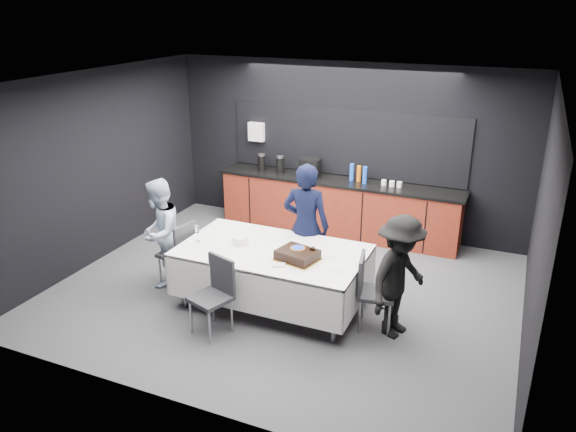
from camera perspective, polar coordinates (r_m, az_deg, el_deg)
The scene contains 18 objects.
ground at distance 7.71m, azimuth -0.30°, elevation -7.55°, with size 6.00×6.00×0.00m, color #48484D.
room_shell at distance 7.01m, azimuth -0.33°, elevation 5.90°, with size 6.04×5.04×2.82m.
kitchenette at distance 9.39m, azimuth 5.04°, elevation 1.40°, with size 4.10×0.64×2.05m.
party_table at distance 7.09m, azimuth -1.61°, elevation -4.42°, with size 2.32×1.32×0.78m.
cake_assembly at distance 6.74m, azimuth 0.97°, elevation -3.96°, with size 0.57×0.50×0.16m.
plate_stack at distance 7.19m, azimuth -4.85°, elevation -2.46°, with size 0.21×0.21×0.10m, color white.
loose_plate_near at distance 6.92m, azimuth -6.46°, elevation -3.91°, with size 0.19×0.19×0.01m, color white.
loose_plate_right_a at distance 6.93m, azimuth 4.35°, elevation -3.82°, with size 0.22×0.22×0.01m, color white.
loose_plate_right_b at distance 6.56m, azimuth 4.97°, elevation -5.35°, with size 0.19×0.19×0.01m, color white.
loose_plate_far at distance 7.44m, azimuth -0.01°, elevation -1.93°, with size 0.18×0.18×0.01m, color white.
fork_pile at distance 6.60m, azimuth -0.95°, elevation -5.00°, with size 0.15×0.09×0.02m, color white.
champagne_flute at distance 7.29m, azimuth -9.21°, elevation -1.42°, with size 0.06×0.06×0.22m.
chair_left at distance 7.75m, azimuth -10.86°, elevation -3.38°, with size 0.49×0.49×0.92m.
chair_right at distance 6.74m, azimuth 8.33°, elevation -7.12°, with size 0.49×0.49×0.92m.
chair_near at distance 6.66m, azimuth -7.40°, elevation -7.43°, with size 0.53×0.53×0.92m.
person_center at distance 7.50m, azimuth 1.84°, elevation -1.04°, with size 0.63×0.42×1.74m, color black.
person_left at distance 7.80m, azimuth -12.89°, elevation -1.67°, with size 0.73×0.57×1.50m, color silver.
person_right at distance 6.56m, azimuth 11.23°, elevation -6.09°, with size 0.96×0.55×1.49m, color black.
Camera 1 is at (2.72, -6.19, 3.70)m, focal length 35.00 mm.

